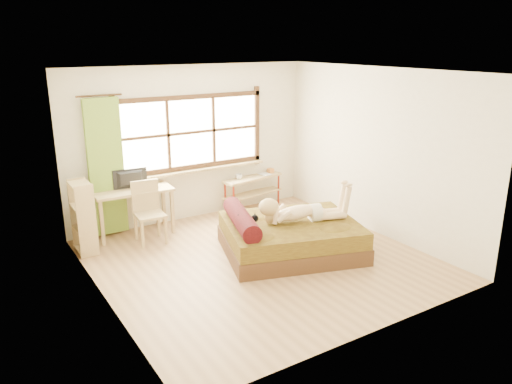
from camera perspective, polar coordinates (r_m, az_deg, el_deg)
floor at (r=7.38m, az=0.49°, el=-7.77°), size 4.50×4.50×0.00m
ceiling at (r=6.71m, az=0.55°, el=13.64°), size 4.50×4.50×0.00m
wall_back at (r=8.85m, az=-7.41°, el=5.51°), size 4.50×0.00×4.50m
wall_front at (r=5.26m, az=13.89°, el=-2.89°), size 4.50×0.00×4.50m
wall_left at (r=6.06m, az=-17.69°, el=-0.55°), size 0.00×4.50×4.50m
wall_right at (r=8.33m, az=13.70°, el=4.43°), size 0.00×4.50×4.50m
window at (r=8.80m, az=-7.36°, el=6.49°), size 2.80×0.16×1.46m
curtain at (r=8.27m, az=-16.77°, el=2.68°), size 0.55×0.10×2.20m
bed at (r=7.54m, az=3.66°, el=-5.05°), size 2.34×2.08×0.75m
woman at (r=7.43m, az=5.26°, el=-1.18°), size 1.43×0.78×0.59m
kitten at (r=7.14m, az=-1.09°, el=-3.38°), size 0.32×0.20×0.24m
desk at (r=8.32m, az=-13.86°, el=-0.39°), size 1.28×0.65×0.78m
monitor at (r=8.30m, az=-14.10°, el=1.43°), size 0.56×0.11×0.32m
chair at (r=8.07m, az=-12.26°, el=-1.82°), size 0.46×0.46×0.98m
pipe_shelf at (r=9.45m, az=-0.34°, el=0.79°), size 1.27×0.51×0.70m
cup at (r=9.24m, az=-1.98°, el=1.77°), size 0.14×0.14×0.10m
book at (r=9.50m, az=0.63°, el=1.96°), size 0.21×0.26×0.02m
bookshelf at (r=7.88m, az=-19.15°, el=-2.74°), size 0.27×0.48×1.10m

